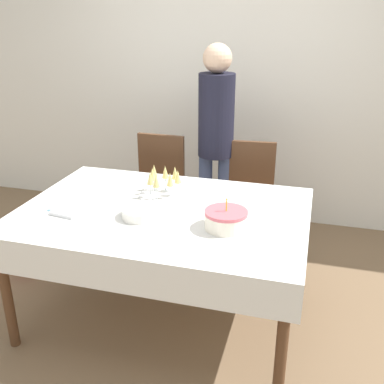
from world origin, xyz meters
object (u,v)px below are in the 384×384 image
at_px(person_standing, 216,131).
at_px(gift_bag, 27,256).
at_px(dining_chair_far_right, 247,198).
at_px(champagne_tray, 163,182).
at_px(dining_chair_far_left, 157,188).
at_px(birthday_cake, 226,219).
at_px(plate_stack_main, 142,212).

relative_size(person_standing, gift_bag, 6.35).
relative_size(dining_chair_far_right, champagne_tray, 3.02).
xyz_separation_m(champagne_tray, gift_bag, (-1.13, 0.01, -0.73)).
height_order(dining_chair_far_left, birthday_cake, same).
height_order(birthday_cake, champagne_tray, champagne_tray).
xyz_separation_m(dining_chair_far_right, champagne_tray, (-0.45, -0.70, 0.34)).
bearing_deg(dining_chair_far_right, dining_chair_far_left, 179.98).
bearing_deg(plate_stack_main, gift_bag, 162.58).
distance_m(champagne_tray, person_standing, 0.84).
bearing_deg(dining_chair_far_right, plate_stack_main, -113.73).
distance_m(birthday_cake, plate_stack_main, 0.50).
bearing_deg(person_standing, dining_chair_far_left, -166.60).
relative_size(dining_chair_far_left, dining_chair_far_right, 1.00).
distance_m(dining_chair_far_left, gift_bag, 1.15).
relative_size(dining_chair_far_left, person_standing, 0.57).
xyz_separation_m(dining_chair_far_left, plate_stack_main, (0.29, -1.05, 0.28)).
bearing_deg(dining_chair_far_left, birthday_cake, -53.14).
bearing_deg(dining_chair_far_left, dining_chair_far_right, -0.02).
relative_size(birthday_cake, champagne_tray, 0.76).
relative_size(plate_stack_main, gift_bag, 0.87).
xyz_separation_m(dining_chair_far_left, gift_bag, (-0.82, -0.70, -0.38)).
relative_size(dining_chair_far_right, gift_bag, 3.60).
bearing_deg(champagne_tray, gift_bag, 179.73).
height_order(dining_chair_far_left, gift_bag, dining_chair_far_left).
bearing_deg(champagne_tray, birthday_cake, -35.98).
distance_m(person_standing, gift_bag, 1.76).
bearing_deg(birthday_cake, gift_bag, 167.43).
height_order(person_standing, gift_bag, person_standing).
relative_size(birthday_cake, gift_bag, 0.91).
relative_size(dining_chair_far_left, plate_stack_main, 4.12).
distance_m(plate_stack_main, gift_bag, 1.34).
height_order(plate_stack_main, gift_bag, plate_stack_main).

